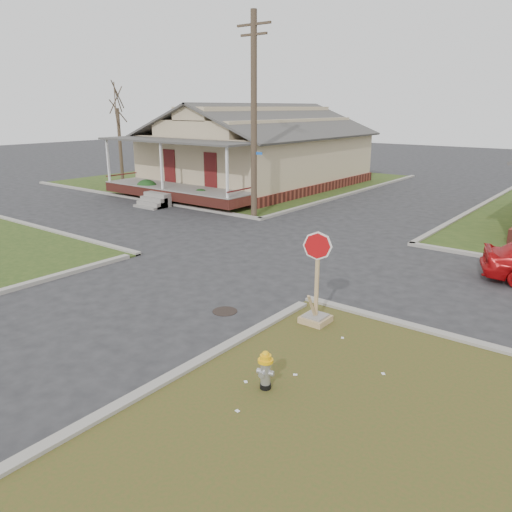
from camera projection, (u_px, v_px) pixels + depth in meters
The scene contains 11 objects.
ground at pixel (179, 288), 14.43m from camera, with size 120.00×120.00×0.00m, color #252527.
verge_far_left at pixel (235, 180), 35.68m from camera, with size 19.00×19.00×0.05m, color #2A4117.
curbs at pixel (279, 250), 18.21m from camera, with size 80.00×40.00×0.12m, color gray, non-canonical shape.
manhole at pixel (225, 311), 12.75m from camera, with size 0.64×0.64×0.01m, color black.
corner_house at pixel (257, 151), 32.27m from camera, with size 10.10×15.50×5.30m.
utility_pole at pixel (254, 115), 22.29m from camera, with size 1.80×0.28×9.00m.
tree_far_left at pixel (120, 146), 33.36m from camera, with size 0.22×0.22×4.90m, color #423326.
fire_hydrant at pixel (266, 368), 9.07m from camera, with size 0.28×0.28×0.76m.
stop_sign at pixel (316, 303), 11.86m from camera, with size 0.64×0.62×2.26m.
hedge_left at pixel (147, 189), 28.03m from camera, with size 1.42×1.16×1.08m, color #1A3E16.
hedge_right at pixel (201, 197), 26.10m from camera, with size 1.23×1.01×0.94m, color #1A3E16.
Camera 1 is at (10.07, -9.35, 5.02)m, focal length 35.00 mm.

